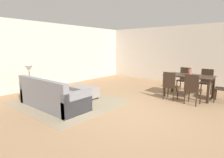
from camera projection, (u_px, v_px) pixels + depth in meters
ground_plane at (131, 112)px, 4.82m from camera, size 10.80×10.80×0.00m
wall_back at (192, 55)px, 8.38m from camera, size 9.00×0.12×2.70m
wall_left at (50, 55)px, 7.79m from camera, size 0.12×11.00×2.70m
area_rug at (70, 102)px, 5.74m from camera, size 3.00×2.80×0.01m
couch at (52, 97)px, 5.21m from camera, size 2.24×0.90×0.86m
ottoman_table at (83, 92)px, 6.13m from camera, size 0.96×0.60×0.39m
side_table at (30, 85)px, 6.13m from camera, size 0.40×0.40×0.57m
table_lamp at (29, 69)px, 6.04m from camera, size 0.26×0.26×0.53m
dining_table at (189, 78)px, 6.20m from camera, size 1.51×0.85×0.76m
dining_chair_near_left at (170, 84)px, 5.86m from camera, size 0.42×0.42×0.92m
dining_chair_near_right at (192, 88)px, 5.37m from camera, size 0.43×0.43×0.92m
dining_chair_far_left at (184, 78)px, 7.07m from camera, size 0.42×0.42×0.92m
dining_chair_far_right at (206, 80)px, 6.58m from camera, size 0.41×0.41×0.92m
vase_centerpiece at (190, 72)px, 6.19m from camera, size 0.11×0.11×0.21m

